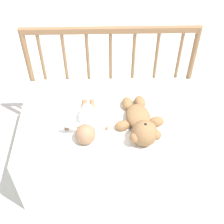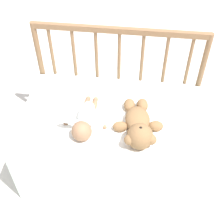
# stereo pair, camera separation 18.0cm
# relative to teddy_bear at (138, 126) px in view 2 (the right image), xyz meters

# --- Properties ---
(ground_plane) EXTENTS (12.00, 12.00, 0.00)m
(ground_plane) POSITION_rel_teddy_bear_xyz_m (-0.16, 0.10, -0.53)
(ground_plane) COLOR silver
(crib_mattress) EXTENTS (1.11, 0.70, 0.47)m
(crib_mattress) POSITION_rel_teddy_bear_xyz_m (-0.16, 0.10, -0.29)
(crib_mattress) COLOR silver
(crib_mattress) RESTS_ON ground_plane
(crib_rail) EXTENTS (1.11, 0.04, 0.86)m
(crib_rail) POSITION_rel_teddy_bear_xyz_m (-0.16, 0.47, 0.07)
(crib_rail) COLOR brown
(crib_rail) RESTS_ON ground_plane
(blanket) EXTENTS (0.79, 0.51, 0.01)m
(blanket) POSITION_rel_teddy_bear_xyz_m (-0.15, 0.06, -0.05)
(blanket) COLOR white
(blanket) RESTS_ON crib_mattress
(teddy_bear) EXTENTS (0.30, 0.41, 0.15)m
(teddy_bear) POSITION_rel_teddy_bear_xyz_m (0.00, 0.00, 0.00)
(teddy_bear) COLOR olive
(teddy_bear) RESTS_ON crib_mattress
(baby) EXTENTS (0.27, 0.38, 0.12)m
(baby) POSITION_rel_teddy_bear_xyz_m (-0.31, 0.02, -0.01)
(baby) COLOR white
(baby) RESTS_ON crib_mattress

